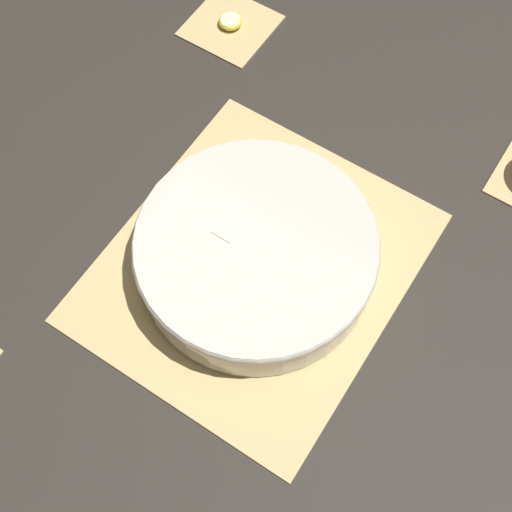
% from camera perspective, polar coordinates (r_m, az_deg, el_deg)
% --- Properties ---
extents(ground_plane, '(6.00, 6.00, 0.00)m').
position_cam_1_polar(ground_plane, '(0.90, -0.00, -0.91)').
color(ground_plane, '#2D2823').
extents(bamboo_mat_center, '(0.40, 0.35, 0.01)m').
position_cam_1_polar(bamboo_mat_center, '(0.89, -0.00, -0.83)').
color(bamboo_mat_center, '#D6B775').
rests_on(bamboo_mat_center, ground_plane).
extents(coaster_mat_far_right, '(0.12, 0.12, 0.01)m').
position_cam_1_polar(coaster_mat_far_right, '(1.13, -2.06, 17.99)').
color(coaster_mat_far_right, '#D6B775').
rests_on(coaster_mat_far_right, ground_plane).
extents(fruit_salad_bowl, '(0.29, 0.29, 0.07)m').
position_cam_1_polar(fruit_salad_bowl, '(0.86, 0.03, 0.35)').
color(fruit_salad_bowl, silver).
rests_on(fruit_salad_bowl, bamboo_mat_center).
extents(banana_coin_single, '(0.04, 0.04, 0.01)m').
position_cam_1_polar(banana_coin_single, '(1.12, -2.07, 18.25)').
color(banana_coin_single, '#F4EABC').
rests_on(banana_coin_single, coaster_mat_far_right).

